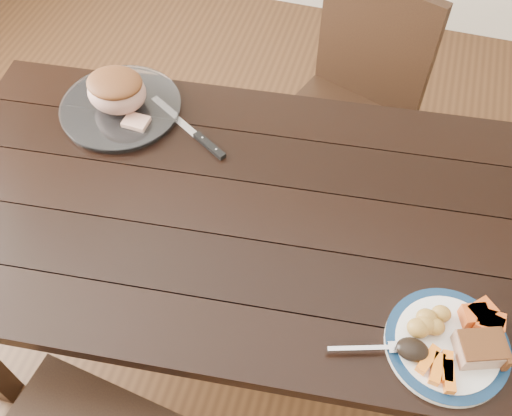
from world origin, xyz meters
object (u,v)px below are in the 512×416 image
(chair_far, at_px, (352,100))
(carving_knife, at_px, (200,138))
(dinner_plate, at_px, (447,345))
(roast_joint, at_px, (117,92))
(serving_platter, at_px, (121,108))
(pork_slice, at_px, (480,349))
(fork, at_px, (375,348))
(dining_table, at_px, (230,226))

(chair_far, distance_m, carving_knife, 0.69)
(dinner_plate, bearing_deg, roast_joint, 154.35)
(chair_far, bearing_deg, roast_joint, 56.93)
(serving_platter, height_order, carving_knife, serving_platter)
(chair_far, relative_size, roast_joint, 5.40)
(chair_far, bearing_deg, pork_slice, 132.97)
(fork, relative_size, roast_joint, 1.01)
(pork_slice, distance_m, carving_knife, 0.90)
(serving_platter, distance_m, carving_knife, 0.27)
(pork_slice, height_order, roast_joint, roast_joint)
(pork_slice, bearing_deg, dining_table, 159.82)
(serving_platter, height_order, roast_joint, roast_joint)
(serving_platter, distance_m, roast_joint, 0.06)
(chair_far, xyz_separation_m, carving_knife, (-0.37, -0.53, 0.23))
(chair_far, relative_size, carving_knife, 3.26)
(fork, xyz_separation_m, roast_joint, (-0.84, 0.53, 0.05))
(roast_joint, relative_size, carving_knife, 0.60)
(dinner_plate, bearing_deg, pork_slice, -4.76)
(chair_far, xyz_separation_m, serving_platter, (-0.63, -0.49, 0.23))
(chair_far, bearing_deg, dining_table, 92.88)
(fork, bearing_deg, serving_platter, 129.74)
(chair_far, distance_m, fork, 1.07)
(dinner_plate, xyz_separation_m, roast_joint, (-0.99, 0.48, 0.06))
(dining_table, distance_m, dinner_plate, 0.63)
(dinner_plate, relative_size, roast_joint, 1.58)
(chair_far, relative_size, pork_slice, 9.66)
(dinner_plate, xyz_separation_m, serving_platter, (-0.99, 0.48, 0.00))
(dining_table, xyz_separation_m, fork, (0.43, -0.29, 0.11))
(roast_joint, bearing_deg, carving_knife, -9.60)
(dining_table, distance_m, pork_slice, 0.69)
(pork_slice, xyz_separation_m, roast_joint, (-1.05, 0.48, 0.03))
(dinner_plate, bearing_deg, serving_platter, 154.35)
(pork_slice, xyz_separation_m, carving_knife, (-0.79, 0.44, -0.04))
(chair_far, xyz_separation_m, fork, (0.21, -1.02, 0.25))
(pork_slice, bearing_deg, fork, -166.28)
(dinner_plate, xyz_separation_m, carving_knife, (-0.73, 0.43, -0.00))
(serving_platter, distance_m, fork, 1.00)
(chair_far, distance_m, serving_platter, 0.83)
(chair_far, bearing_deg, dinner_plate, 129.99)
(dining_table, bearing_deg, chair_far, 73.41)
(fork, height_order, roast_joint, roast_joint)
(fork, bearing_deg, roast_joint, 129.74)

